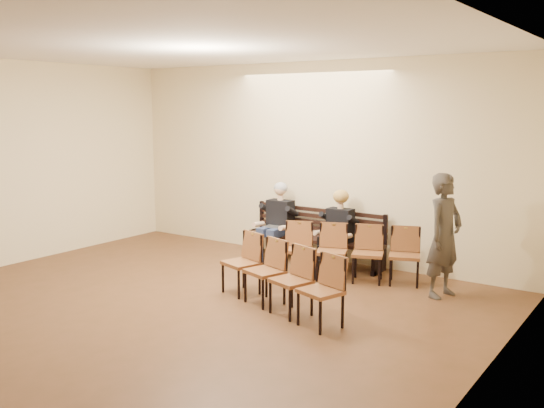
{
  "coord_description": "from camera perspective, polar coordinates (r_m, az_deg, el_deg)",
  "views": [
    {
      "loc": [
        5.56,
        -4.3,
        2.71
      ],
      "look_at": [
        -0.22,
        4.05,
        1.08
      ],
      "focal_mm": 40.0,
      "sensor_mm": 36.0,
      "label": 1
    }
  ],
  "objects": [
    {
      "name": "ground",
      "position": [
        7.53,
        -16.78,
        -12.36
      ],
      "size": [
        10.0,
        10.0,
        0.0
      ],
      "primitive_type": "plane",
      "color": "brown",
      "rests_on": "ground"
    },
    {
      "name": "chair_row_back",
      "position": [
        8.21,
        0.52,
        -6.83
      ],
      "size": [
        2.24,
        1.14,
        0.9
      ],
      "primitive_type": "cube",
      "rotation": [
        0.0,
        0.0,
        -0.31
      ],
      "color": "brown",
      "rests_on": "ground"
    },
    {
      "name": "chair_row_front",
      "position": [
        9.6,
        7.31,
        -4.59
      ],
      "size": [
        2.19,
        1.22,
        0.89
      ],
      "primitive_type": "cube",
      "rotation": [
        0.0,
        0.0,
        0.37
      ],
      "color": "brown",
      "rests_on": "ground"
    },
    {
      "name": "water_bottle",
      "position": [
        9.99,
        6.0,
        -3.27
      ],
      "size": [
        0.08,
        0.08,
        0.24
      ],
      "primitive_type": "cylinder",
      "rotation": [
        0.0,
        0.0,
        0.01
      ],
      "color": "silver",
      "rests_on": "bench"
    },
    {
      "name": "seated_man",
      "position": [
        10.86,
        0.5,
        -1.61
      ],
      "size": [
        0.57,
        0.79,
        1.37
      ],
      "primitive_type": null,
      "color": "black",
      "rests_on": "ground"
    },
    {
      "name": "bench",
      "position": [
        10.7,
        3.89,
        -4.31
      ],
      "size": [
        2.6,
        0.9,
        0.45
      ],
      "primitive_type": "cube",
      "color": "black",
      "rests_on": "ground"
    },
    {
      "name": "passerby",
      "position": [
        8.96,
        15.96,
        -2.04
      ],
      "size": [
        0.67,
        0.85,
        2.06
      ],
      "primitive_type": "imported",
      "rotation": [
        0.0,
        0.0,
        1.32
      ],
      "color": "#38332E",
      "rests_on": "ground"
    },
    {
      "name": "seated_woman",
      "position": [
        10.25,
        6.16,
        -2.67
      ],
      "size": [
        0.53,
        0.74,
        1.24
      ],
      "primitive_type": null,
      "color": "black",
      "rests_on": "ground"
    },
    {
      "name": "laptop",
      "position": [
        10.78,
        0.12,
        -2.34
      ],
      "size": [
        0.36,
        0.31,
        0.23
      ],
      "primitive_type": "cube",
      "rotation": [
        0.0,
        0.0,
        0.2
      ],
      "color": "silver",
      "rests_on": "bench"
    },
    {
      "name": "room_walls",
      "position": [
        7.54,
        -12.97,
        7.58
      ],
      "size": [
        8.02,
        10.01,
        3.51
      ],
      "color": "beige",
      "rests_on": "ground"
    },
    {
      "name": "bag",
      "position": [
        9.78,
        3.18,
        -6.07
      ],
      "size": [
        0.47,
        0.4,
        0.29
      ],
      "primitive_type": "cube",
      "rotation": [
        0.0,
        0.0,
        -0.35
      ],
      "color": "black",
      "rests_on": "ground"
    }
  ]
}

